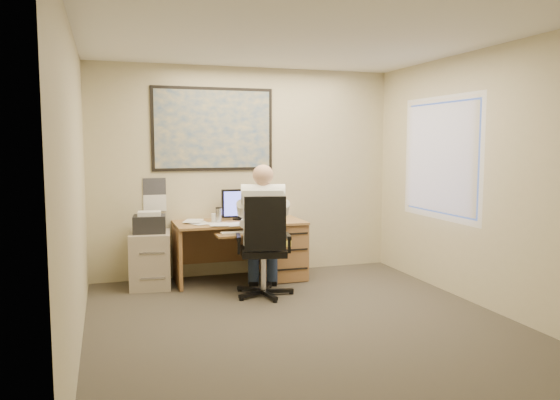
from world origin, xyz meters
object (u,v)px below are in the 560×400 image
object	(u,v)px
office_chair	(266,267)
filing_cabinet	(150,255)
person	(262,230)
desk	(265,244)

from	to	relation	value
office_chair	filing_cabinet	bearing A→B (deg)	156.63
filing_cabinet	office_chair	xyz separation A→B (m)	(1.20, -0.82, -0.06)
office_chair	person	xyz separation A→B (m)	(-0.01, 0.08, 0.41)
filing_cabinet	person	distance (m)	1.44
desk	office_chair	distance (m)	0.85
filing_cabinet	office_chair	world-z (taller)	office_chair
desk	person	size ratio (longest dim) A/B	1.08
desk	person	distance (m)	0.83
person	filing_cabinet	bearing A→B (deg)	163.39
desk	filing_cabinet	xyz separation A→B (m)	(-1.43, 0.00, -0.05)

